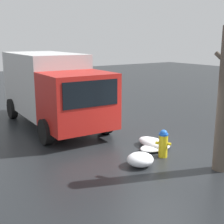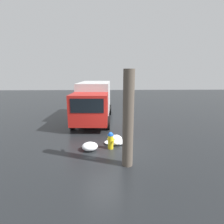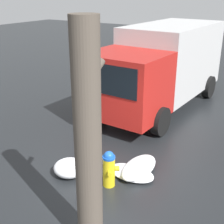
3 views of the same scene
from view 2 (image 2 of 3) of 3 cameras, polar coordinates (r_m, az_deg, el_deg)
ground_plane at (r=9.06m, az=-0.45°, el=-11.82°), size 60.00×60.00×0.00m
fire_hydrant at (r=8.88m, az=-0.44°, el=-9.19°), size 0.44×0.40×0.87m
tree_trunk at (r=6.91m, az=5.29°, el=-2.42°), size 0.67×0.44×3.91m
delivery_truck at (r=13.92m, az=-5.96°, el=3.84°), size 6.77×2.90×2.98m
snow_pile_by_hydrant at (r=9.76m, az=1.45°, el=-8.97°), size 1.30×0.65×0.30m
snow_pile_curbside at (r=8.88m, az=-7.25°, el=-11.08°), size 0.75×0.78×0.39m
snow_pile_by_tree at (r=9.59m, az=0.95°, el=-9.84°), size 0.70×1.16×0.16m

